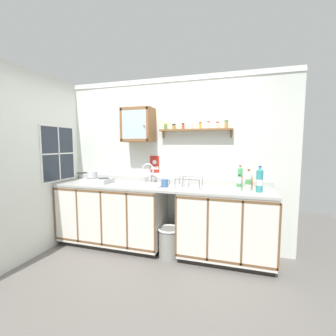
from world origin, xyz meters
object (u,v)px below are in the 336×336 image
mug (165,183)px  bottle_water_clear_0 (239,184)px  sink (145,185)px  trash_bin (169,242)px  wall_cabinet (138,125)px  warning_sign (155,164)px  bottle_detergent_teal_4 (260,180)px  dish_rack (188,185)px  saucepan (92,174)px  bottle_juice_amber_2 (250,182)px  bottle_soda_green_3 (240,178)px  hot_plate_stove (97,181)px  bottle_opaque_white_1 (248,181)px

mug → bottle_water_clear_0: bearing=-0.7°
sink → mug: size_ratio=4.72×
trash_bin → wall_cabinet: bearing=154.0°
bottle_water_clear_0 → mug: size_ratio=1.80×
sink → trash_bin: 0.87m
bottle_water_clear_0 → mug: bottle_water_clear_0 is taller
warning_sign → trash_bin: (0.36, -0.42, -1.03)m
bottle_water_clear_0 → mug: bearing=179.3°
bottle_detergent_teal_4 → dish_rack: 0.92m
warning_sign → saucepan: bearing=-162.4°
bottle_juice_amber_2 → bottle_soda_green_3: bearing=-161.2°
wall_cabinet → trash_bin: (0.57, -0.28, -1.63)m
bottle_water_clear_0 → bottle_juice_amber_2: bearing=51.1°
hot_plate_stove → bottle_detergent_teal_4: bottle_detergent_teal_4 is taller
bottle_opaque_white_1 → bottle_detergent_teal_4: bottle_detergent_teal_4 is taller
bottle_juice_amber_2 → dish_rack: bottle_juice_amber_2 is taller
wall_cabinet → trash_bin: 1.75m
wall_cabinet → bottle_juice_amber_2: bearing=-1.6°
bottle_detergent_teal_4 → wall_cabinet: size_ratio=0.64×
sink → warning_sign: bearing=76.4°
bottle_soda_green_3 → warning_sign: 1.30m
bottle_juice_amber_2 → trash_bin: (-1.04, -0.23, -0.85)m
sink → bottle_detergent_teal_4: (1.57, -0.07, 0.16)m
sink → saucepan: (-0.87, -0.04, 0.14)m
hot_plate_stove → trash_bin: size_ratio=1.03×
hot_plate_stove → wall_cabinet: (0.62, 0.18, 0.84)m
saucepan → bottle_soda_green_3: size_ratio=0.89×
bottle_opaque_white_1 → dish_rack: bearing=173.8°
bottle_soda_green_3 → sink: bearing=-178.8°
mug → trash_bin: (0.09, -0.08, -0.80)m
bottle_detergent_teal_4 → trash_bin: 1.46m
saucepan → dish_rack: (1.52, 0.02, -0.10)m
sink → trash_bin: size_ratio=1.36×
trash_bin → warning_sign: bearing=130.8°
sink → dish_rack: bearing=-1.7°
hot_plate_stove → trash_bin: 1.43m
hot_plate_stove → saucepan: saucepan is taller
hot_plate_stove → warning_sign: (0.83, 0.32, 0.25)m
bottle_soda_green_3 → wall_cabinet: size_ratio=0.63×
saucepan → wall_cabinet: bearing=12.1°
bottle_opaque_white_1 → bottle_juice_amber_2: 0.18m
sink → hot_plate_stove: bearing=-175.6°
wall_cabinet → dish_rack: bearing=-9.6°
sink → saucepan: size_ratio=1.97×
bottle_juice_amber_2 → dish_rack: size_ratio=0.61×
bottle_soda_green_3 → bottle_opaque_white_1: bearing=-52.9°
sink → wall_cabinet: wall_cabinet is taller
hot_plate_stove → bottle_opaque_white_1: size_ratio=1.49×
bottle_opaque_white_1 → bottle_soda_green_3: 0.17m
warning_sign → sink: bearing=-103.6°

